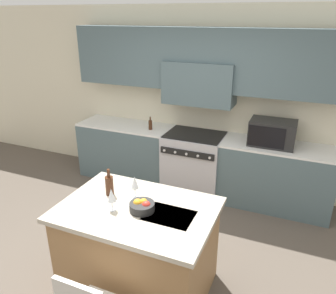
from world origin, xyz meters
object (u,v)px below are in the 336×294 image
(microwave, at_px, (272,133))
(wine_bottle, at_px, (109,185))
(wine_glass_far, at_px, (134,183))
(oil_bottle_on_counter, at_px, (150,125))
(fruit_bowl, at_px, (142,206))
(range_stove, at_px, (194,163))
(wine_glass_near, at_px, (111,196))

(microwave, xyz_separation_m, wine_bottle, (-1.29, -1.99, -0.06))
(wine_bottle, relative_size, wine_glass_far, 1.26)
(wine_bottle, relative_size, oil_bottle_on_counter, 1.35)
(wine_glass_far, distance_m, oil_bottle_on_counter, 2.02)
(wine_glass_far, height_order, fruit_bowl, wine_glass_far)
(range_stove, relative_size, microwave, 1.55)
(range_stove, relative_size, wine_bottle, 3.40)
(range_stove, bearing_deg, wine_glass_near, -91.07)
(wine_bottle, distance_m, wine_glass_far, 0.26)
(wine_glass_near, bearing_deg, wine_glass_far, 74.98)
(range_stove, height_order, fruit_bowl, fruit_bowl)
(wine_glass_near, bearing_deg, wine_bottle, 126.51)
(range_stove, bearing_deg, wine_bottle, -96.13)
(microwave, xyz_separation_m, fruit_bowl, (-0.87, -2.12, -0.12))
(wine_glass_far, height_order, oil_bottle_on_counter, wine_glass_far)
(range_stove, bearing_deg, oil_bottle_on_counter, -176.48)
(wine_glass_near, relative_size, oil_bottle_on_counter, 1.08)
(wine_bottle, height_order, wine_glass_far, wine_bottle)
(fruit_bowl, bearing_deg, wine_glass_near, -158.01)
(range_stove, distance_m, wine_bottle, 2.06)
(wine_glass_near, xyz_separation_m, oil_bottle_on_counter, (-0.66, 2.16, -0.08))
(oil_bottle_on_counter, bearing_deg, range_stove, 3.52)
(microwave, height_order, fruit_bowl, microwave)
(range_stove, distance_m, fruit_bowl, 2.17)
(microwave, xyz_separation_m, oil_bottle_on_counter, (-1.78, -0.06, -0.09))
(wine_bottle, relative_size, wine_glass_near, 1.26)
(microwave, relative_size, wine_glass_near, 2.75)
(range_stove, relative_size, oil_bottle_on_counter, 4.59)
(range_stove, xyz_separation_m, wine_glass_far, (0.03, -1.92, 0.61))
(range_stove, relative_size, wine_glass_near, 4.27)
(wine_glass_far, bearing_deg, range_stove, 91.04)
(range_stove, xyz_separation_m, fruit_bowl, (0.21, -2.10, 0.51))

